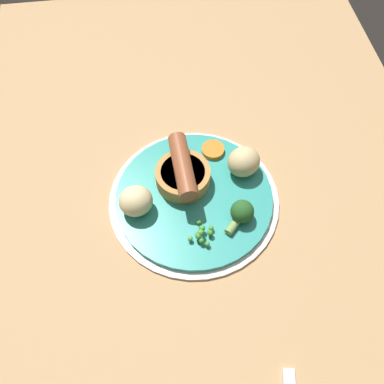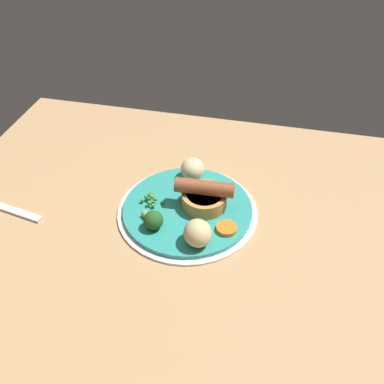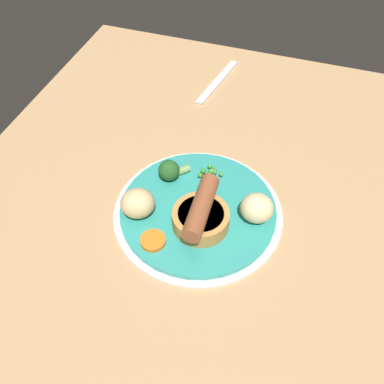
% 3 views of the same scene
% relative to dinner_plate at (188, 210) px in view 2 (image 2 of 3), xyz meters
% --- Properties ---
extents(dining_table, '(1.10, 0.80, 0.03)m').
position_rel_dinner_plate_xyz_m(dining_table, '(0.03, -0.03, -0.02)').
color(dining_table, tan).
rests_on(dining_table, ground).
extents(dinner_plate, '(0.28, 0.28, 0.01)m').
position_rel_dinner_plate_xyz_m(dinner_plate, '(0.00, 0.00, 0.00)').
color(dinner_plate, silver).
rests_on(dinner_plate, dining_table).
extents(sausage_pudding, '(0.12, 0.09, 0.06)m').
position_rel_dinner_plate_xyz_m(sausage_pudding, '(0.03, 0.01, 0.03)').
color(sausage_pudding, '#BC8442').
rests_on(sausage_pudding, dinner_plate).
extents(pea_pile, '(0.05, 0.04, 0.02)m').
position_rel_dinner_plate_xyz_m(pea_pile, '(-0.07, -0.00, 0.02)').
color(pea_pile, green).
rests_on(pea_pile, dinner_plate).
extents(broccoli_floret_far, '(0.05, 0.05, 0.04)m').
position_rel_dinner_plate_xyz_m(broccoli_floret_far, '(-0.05, -0.07, 0.03)').
color(broccoli_floret_far, '#235623').
rests_on(broccoli_floret_far, dinner_plate).
extents(potato_chunk_0, '(0.07, 0.07, 0.05)m').
position_rel_dinner_plate_xyz_m(potato_chunk_0, '(0.04, -0.09, 0.03)').
color(potato_chunk_0, '#CCB77F').
rests_on(potato_chunk_0, dinner_plate).
extents(potato_chunk_1, '(0.06, 0.06, 0.05)m').
position_rel_dinner_plate_xyz_m(potato_chunk_1, '(-0.01, 0.09, 0.03)').
color(potato_chunk_1, beige).
rests_on(potato_chunk_1, dinner_plate).
extents(carrot_slice_1, '(0.05, 0.05, 0.01)m').
position_rel_dinner_plate_xyz_m(carrot_slice_1, '(0.09, -0.05, 0.01)').
color(carrot_slice_1, orange).
rests_on(carrot_slice_1, dinner_plate).
extents(fork, '(0.18, 0.05, 0.01)m').
position_rel_dinner_plate_xyz_m(fork, '(-0.37, -0.07, -0.00)').
color(fork, silver).
rests_on(fork, dining_table).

